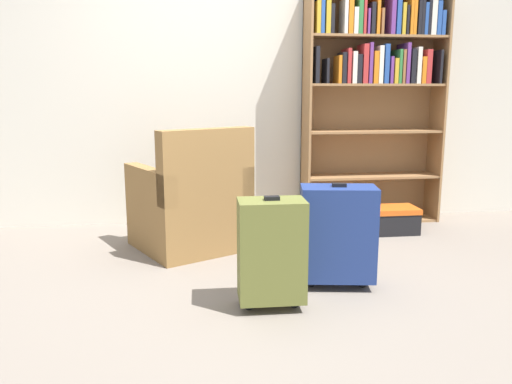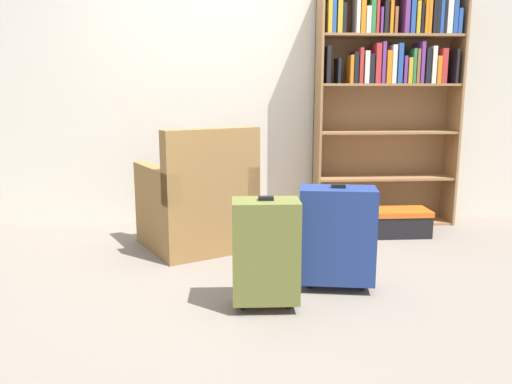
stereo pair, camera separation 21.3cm
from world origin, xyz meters
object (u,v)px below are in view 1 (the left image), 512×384
at_px(bookshelf, 375,80).
at_px(mug, 256,237).
at_px(suitcase_navy_blue, 338,233).
at_px(storage_box, 389,219).
at_px(armchair, 191,207).
at_px(suitcase_olive, 272,251).

distance_m(bookshelf, mug, 1.73).
bearing_deg(suitcase_navy_blue, mug, 111.05).
relative_size(storage_box, suitcase_navy_blue, 0.71).
bearing_deg(suitcase_navy_blue, armchair, 134.00).
bearing_deg(bookshelf, suitcase_navy_blue, -116.38).
height_order(bookshelf, storage_box, bookshelf).
bearing_deg(storage_box, suitcase_navy_blue, -125.24).
bearing_deg(bookshelf, mug, -152.05).
distance_m(mug, suitcase_olive, 1.21).
distance_m(suitcase_navy_blue, suitcase_olive, 0.50).
xyz_separation_m(bookshelf, mug, (-1.11, -0.59, -1.19)).
relative_size(mug, storage_box, 0.27).
bearing_deg(armchair, bookshelf, 21.90).
distance_m(storage_box, suitcase_olive, 1.81).
distance_m(bookshelf, armchair, 1.95).
height_order(mug, storage_box, storage_box).
relative_size(armchair, suitcase_navy_blue, 1.50).
distance_m(armchair, suitcase_olive, 1.20).
bearing_deg(storage_box, suitcase_olive, -131.96).
relative_size(bookshelf, storage_box, 4.44).
distance_m(armchair, suitcase_navy_blue, 1.22).
relative_size(armchair, storage_box, 2.12).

